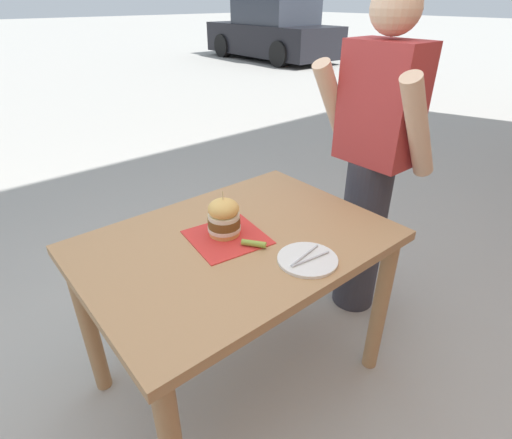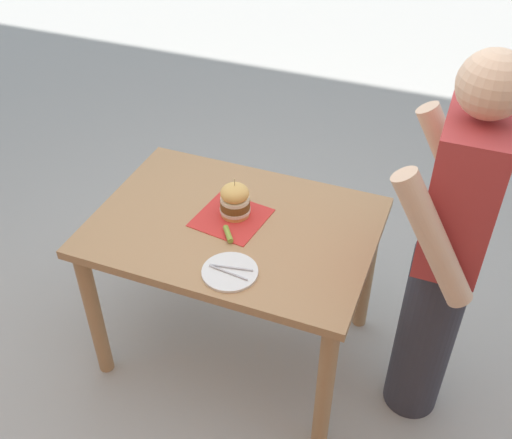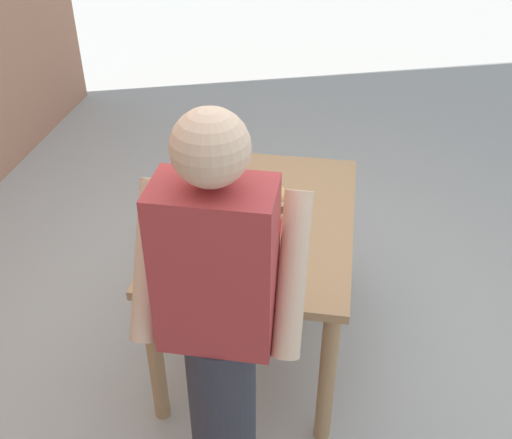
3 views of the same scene
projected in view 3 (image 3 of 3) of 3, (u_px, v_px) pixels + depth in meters
name	position (u px, v px, depth m)	size (l,w,h in m)	color
ground_plane	(259.00, 339.00, 3.17)	(80.00, 80.00, 0.00)	#ADAAA3
patio_table	(259.00, 238.00, 2.80)	(0.85, 1.20, 0.78)	tan
serving_paper	(266.00, 213.00, 2.74)	(0.28, 0.28, 0.00)	red
sandwich	(272.00, 201.00, 2.69)	(0.13, 0.13, 0.19)	#E5B25B
pickle_spear	(239.00, 213.00, 2.72)	(0.02, 0.02, 0.09)	#8EA83D
side_plate_with_forks	(193.00, 222.00, 2.68)	(0.22, 0.22, 0.02)	white
diner_across_table	(218.00, 336.00, 1.97)	(0.55, 0.35, 1.69)	#33333D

